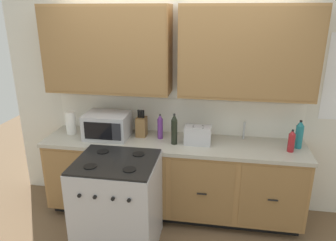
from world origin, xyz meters
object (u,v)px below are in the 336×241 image
microwave (107,125)px  toaster (198,135)px  stove_range (118,204)px  bottle_dark (174,129)px  paper_towel_roll (71,123)px  bottle_violet (160,127)px  bottle_red (291,141)px  bottle_teal (299,135)px  knife_block (142,126)px

microwave → toaster: bearing=-0.8°
stove_range → bottle_dark: size_ratio=2.81×
microwave → paper_towel_roll: microwave is taller
microwave → bottle_violet: 0.59m
stove_range → bottle_red: bearing=19.0°
bottle_red → bottle_teal: (0.09, 0.11, 0.03)m
knife_block → bottle_teal: size_ratio=1.03×
microwave → toaster: microwave is taller
bottle_red → bottle_dark: bearing=180.0°
stove_range → bottle_violet: 0.95m
toaster → paper_towel_roll: 1.47m
microwave → knife_block: size_ratio=1.55×
knife_block → paper_towel_roll: bearing=-175.9°
paper_towel_roll → bottle_red: paper_towel_roll is taller
bottle_teal → bottle_violet: bearing=179.2°
bottle_violet → stove_range: bearing=-112.5°
stove_range → bottle_violet: bottle_violet is taller
paper_towel_roll → bottle_teal: 2.50m
bottle_dark → bottle_red: bearing=-0.0°
stove_range → bottle_violet: bearing=67.5°
toaster → bottle_dark: (-0.25, -0.05, 0.07)m
stove_range → toaster: toaster is taller
bottle_dark → knife_block: bearing=156.9°
bottle_teal → toaster: bearing=-176.8°
paper_towel_roll → bottle_violet: 1.04m
knife_block → toaster: bearing=-10.4°
paper_towel_roll → bottle_dark: size_ratio=0.77×
paper_towel_roll → bottle_red: size_ratio=1.11×
bottle_teal → knife_block: bearing=177.9°
microwave → bottle_violet: bearing=6.3°
knife_block → bottle_violet: (0.22, -0.04, 0.02)m
toaster → bottle_teal: bearing=3.2°
knife_block → paper_towel_roll: 0.82m
bottle_red → bottle_dark: (-1.19, 0.00, 0.05)m
knife_block → microwave: bearing=-164.0°
paper_towel_roll → bottle_dark: bearing=-5.2°
bottle_red → microwave: bearing=178.1°
knife_block → bottle_red: size_ratio=1.33×
paper_towel_roll → bottle_dark: 1.22m
paper_towel_roll → bottle_teal: bottle_teal is taller
stove_range → microwave: 0.90m
stove_range → toaster: (0.71, 0.62, 0.53)m
stove_range → microwave: bearing=115.0°
paper_towel_roll → bottle_red: 2.41m
microwave → bottle_teal: 2.05m
microwave → bottle_dark: (0.76, -0.07, 0.02)m
bottle_violet → bottle_dark: 0.22m
toaster → knife_block: knife_block is taller
toaster → bottle_violet: bottle_violet is taller
bottle_violet → bottle_teal: 1.46m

